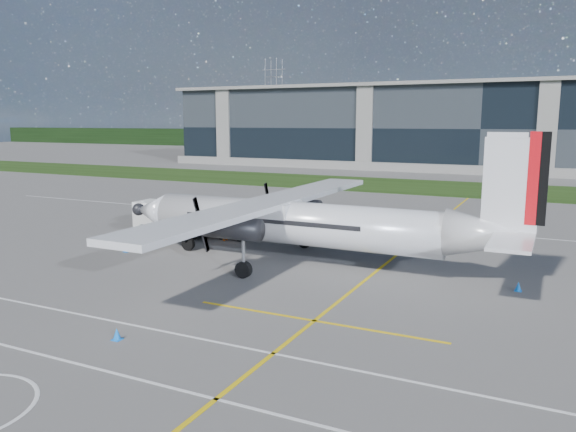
{
  "coord_description": "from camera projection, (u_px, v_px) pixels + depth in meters",
  "views": [
    {
      "loc": [
        12.47,
        -28.11,
        8.87
      ],
      "look_at": [
        -3.24,
        4.09,
        2.77
      ],
      "focal_mm": 35.0,
      "sensor_mm": 36.0,
      "label": 1
    }
  ],
  "objects": [
    {
      "name": "white_lane_line",
      "position": [
        143.0,
        381.0,
        19.38
      ],
      "size": [
        90.0,
        0.15,
        0.01
      ],
      "primitive_type": "cube",
      "color": "white",
      "rests_on": "ground"
    },
    {
      "name": "fuel_tanker_truck",
      "position": [
        170.0,
        217.0,
        44.17
      ],
      "size": [
        7.25,
        2.36,
        2.72
      ],
      "primitive_type": null,
      "color": "white",
      "rests_on": "ground"
    },
    {
      "name": "pylon_west",
      "position": [
        274.0,
        103.0,
        196.75
      ],
      "size": [
        9.0,
        4.6,
        30.0
      ],
      "primitive_type": null,
      "color": "gray",
      "rests_on": "ground"
    },
    {
      "name": "turboprop_aircraft",
      "position": [
        306.0,
        198.0,
        34.32
      ],
      "size": [
        26.81,
        27.81,
        8.34
      ],
      "primitive_type": null,
      "color": "silver",
      "rests_on": "ground"
    },
    {
      "name": "safety_cone_fwd",
      "position": [
        124.0,
        238.0,
        41.69
      ],
      "size": [
        0.36,
        0.36,
        0.5
      ],
      "primitive_type": "cone",
      "color": "blue",
      "rests_on": "ground"
    },
    {
      "name": "ground",
      "position": [
        443.0,
        196.0,
        67.22
      ],
      "size": [
        400.0,
        400.0,
        0.0
      ],
      "primitive_type": "plane",
      "color": "slate",
      "rests_on": "ground"
    },
    {
      "name": "ground_crew_person",
      "position": [
        225.0,
        227.0,
        41.93
      ],
      "size": [
        0.61,
        0.84,
        2.04
      ],
      "primitive_type": "imported",
      "rotation": [
        0.0,
        0.0,
        1.59
      ],
      "color": "#F25907",
      "rests_on": "ground"
    },
    {
      "name": "terminal_building",
      "position": [
        488.0,
        128.0,
        101.41
      ],
      "size": [
        120.0,
        20.0,
        15.0
      ],
      "primitive_type": "cube",
      "color": "black",
      "rests_on": "ground"
    },
    {
      "name": "safety_cone_portwing",
      "position": [
        117.0,
        334.0,
        22.96
      ],
      "size": [
        0.36,
        0.36,
        0.5
      ],
      "primitive_type": "cone",
      "color": "blue",
      "rests_on": "ground"
    },
    {
      "name": "safety_cone_nose_port",
      "position": [
        126.0,
        248.0,
        38.38
      ],
      "size": [
        0.36,
        0.36,
        0.5
      ],
      "primitive_type": "cone",
      "color": "blue",
      "rests_on": "ground"
    },
    {
      "name": "safety_cone_nose_stbd",
      "position": [
        157.0,
        240.0,
        41.12
      ],
      "size": [
        0.36,
        0.36,
        0.5
      ],
      "primitive_type": "cone",
      "color": "blue",
      "rests_on": "ground"
    },
    {
      "name": "tree_line",
      "position": [
        513.0,
        142.0,
        155.32
      ],
      "size": [
        400.0,
        6.0,
        6.0
      ],
      "primitive_type": "cube",
      "color": "black",
      "rests_on": "ground"
    },
    {
      "name": "yellow_taxiway_centerline",
      "position": [
        405.0,
        249.0,
        39.35
      ],
      "size": [
        0.2,
        70.0,
        0.01
      ],
      "primitive_type": "cube",
      "color": "yellow",
      "rests_on": "ground"
    },
    {
      "name": "grass_strip",
      "position": [
        455.0,
        188.0,
        74.31
      ],
      "size": [
        400.0,
        18.0,
        0.04
      ],
      "primitive_type": "cube",
      "color": "#1D370F",
      "rests_on": "ground"
    },
    {
      "name": "baggage_tug",
      "position": [
        235.0,
        228.0,
        42.63
      ],
      "size": [
        2.66,
        1.59,
        1.59
      ],
      "primitive_type": null,
      "color": "silver",
      "rests_on": "ground"
    },
    {
      "name": "safety_cone_stbdwing",
      "position": [
        342.0,
        221.0,
        48.96
      ],
      "size": [
        0.36,
        0.36,
        0.5
      ],
      "primitive_type": "cone",
      "color": "blue",
      "rests_on": "ground"
    },
    {
      "name": "safety_cone_tail",
      "position": [
        518.0,
        286.0,
        29.55
      ],
      "size": [
        0.36,
        0.36,
        0.5
      ],
      "primitive_type": "cone",
      "color": "blue",
      "rests_on": "ground"
    }
  ]
}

